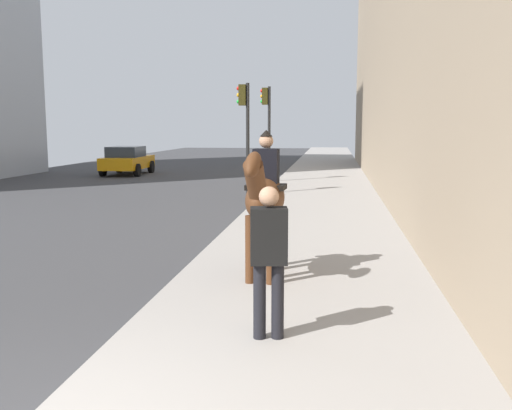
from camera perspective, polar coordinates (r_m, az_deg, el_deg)
name	(u,v)px	position (r m, az deg, el deg)	size (l,w,h in m)	color
mounted_horse_near	(265,197)	(8.70, 0.87, 0.84)	(2.15, 0.65, 2.29)	#4C2B16
pedestrian_greeting	(269,252)	(6.21, 1.29, -4.77)	(0.32, 0.44, 1.70)	black
car_near_lane	(127,160)	(29.72, -12.82, 4.43)	(3.91, 2.07, 1.44)	orange
traffic_light_near_curb	(245,122)	(19.43, -1.10, 8.38)	(0.20, 0.44, 3.90)	black
traffic_light_far_curb	(267,120)	(24.11, 1.13, 8.59)	(0.20, 0.44, 4.10)	black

